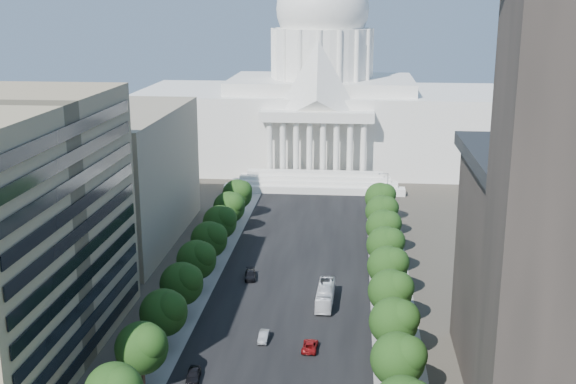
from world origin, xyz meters
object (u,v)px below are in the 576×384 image
(car_silver, at_px, (264,336))
(car_red, at_px, (310,346))
(car_dark_b, at_px, (250,275))
(city_bus, at_px, (325,295))
(car_dark_a, at_px, (193,375))

(car_silver, height_order, car_red, car_silver)
(car_dark_b, xyz_separation_m, city_bus, (15.43, -10.77, 0.91))
(car_silver, height_order, car_dark_b, car_dark_b)
(car_silver, bearing_deg, car_red, -17.04)
(car_silver, relative_size, car_red, 0.86)
(car_dark_a, distance_m, city_bus, 34.48)
(car_dark_a, xyz_separation_m, car_dark_b, (2.57, 40.17, -0.05))
(city_bus, bearing_deg, car_red, -93.26)
(car_dark_b, bearing_deg, car_dark_a, -101.08)
(car_silver, xyz_separation_m, car_dark_b, (-6.08, 26.56, 0.05))
(car_red, xyz_separation_m, city_bus, (1.62, 18.33, 0.98))
(city_bus, bearing_deg, car_silver, -118.84)
(car_dark_a, distance_m, car_silver, 16.12)
(city_bus, bearing_deg, car_dark_b, 146.86)
(car_dark_a, bearing_deg, city_bus, 52.67)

